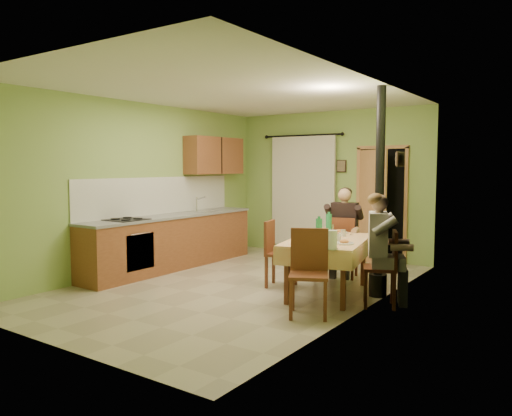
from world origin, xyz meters
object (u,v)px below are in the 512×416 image
Objects in this scene: dining_table at (328,267)px; stove_flue at (379,221)px; chair_right at (381,283)px; man_far at (344,222)px; man_right at (381,237)px; chair_near at (309,291)px; chair_far at (343,259)px; chair_left at (280,267)px.

dining_table is 0.93m from stove_flue.
stove_flue is at bearing 1.39° from chair_right.
man_far reaches higher than chair_right.
man_far is at bearing 16.91° from man_right.
stove_flue is at bearing 13.61° from dining_table.
chair_right reaches higher than dining_table.
chair_near is at bearing -88.45° from dining_table.
stove_flue is (-0.20, 0.46, 0.15)m from man_right.
chair_far is 0.69× the size of man_far.
chair_near is 1.44m from chair_left.
stove_flue is at bearing -55.44° from man_far.
dining_table is at bearing 55.08° from man_right.
chair_far is 1.18m from chair_left.
chair_near is 0.73× the size of man_right.
stove_flue reaches higher than chair_near.
chair_near is 1.54m from stove_flue.
chair_right is (1.07, -1.23, -0.00)m from chair_far.
dining_table is 0.65× the size of stove_flue.
dining_table is 1.89× the size of chair_left.
dining_table is 1.05m from chair_near.
man_far is at bearing 17.35° from chair_right.
man_far is at bearing 140.17° from chair_left.
chair_near is 2.24m from man_far.
stove_flue is (1.37, 0.29, 0.73)m from chair_left.
man_right is (1.06, -1.24, 0.59)m from chair_far.
chair_left is (-1.57, 0.16, 0.00)m from chair_right.
chair_near is (0.25, -1.01, -0.09)m from dining_table.
chair_far is at bearing 137.83° from stove_flue.
chair_left is 0.69× the size of man_far.
dining_table is 1.11m from chair_far.
chair_near is at bearing 30.14° from chair_left.
stove_flue is (-0.21, 0.45, 0.74)m from chair_right.
man_right is at bearing -149.46° from chair_near.
man_right is (0.54, 0.85, 0.59)m from chair_near.
chair_left is at bearing -168.02° from stove_flue.
man_right is at bearing -66.72° from stove_flue.
chair_near is at bearing 124.03° from man_right.
chair_left reaches higher than chair_far.
chair_right is at bearing 69.24° from chair_left.
chair_far is 0.34× the size of stove_flue.
chair_far is at bearing -90.00° from man_far.
man_right is 0.52m from stove_flue.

